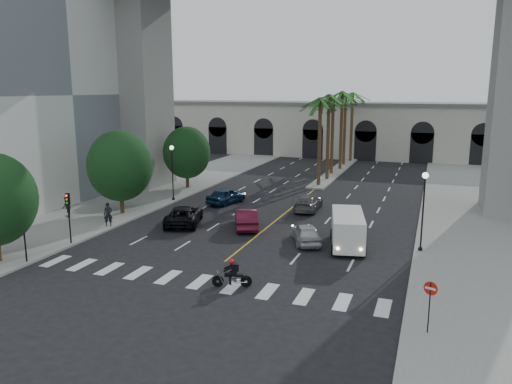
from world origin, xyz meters
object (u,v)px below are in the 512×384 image
Objects in this scene: traffic_signal_near at (23,224)px; car_c at (184,215)px; lamp_post_right at (423,205)px; car_b at (246,218)px; car_e at (226,196)px; car_a at (306,233)px; pedestrian_a at (108,214)px; pedestrian_b at (67,207)px; do_not_enter_sign at (430,297)px; lamp_post_left_far at (172,168)px; car_d at (308,203)px; motorcycle_rider at (233,274)px; cargo_van at (348,229)px; traffic_signal_far at (69,210)px.

car_c is at bearing 67.47° from traffic_signal_near.
lamp_post_right reaches higher than traffic_signal_near.
car_b is 1.05× the size of car_e.
traffic_signal_near is at bearing 49.84° from car_c.
car_b reaches higher than car_a.
pedestrian_a is (-15.31, -1.43, 0.38)m from car_a.
pedestrian_b is (-9.79, -1.92, 0.28)m from car_c.
lamp_post_left_far is at bearing 160.60° from do_not_enter_sign.
car_d is 2.76× the size of pedestrian_b.
lamp_post_left_far is at bearing 160.67° from lamp_post_right.
pedestrian_b reaches higher than car_a.
motorcycle_rider is 18.39m from car_d.
car_d is 10.65m from cargo_van.
car_e is 0.77× the size of cargo_van.
car_d is 2.58× the size of pedestrian_a.
cargo_van is 18.24m from pedestrian_a.
car_d is at bearing 68.10° from pedestrian_b.
motorcycle_rider is 20.28m from pedestrian_b.
car_d is at bearing 49.91° from traffic_signal_far.
car_b is 7.87m from car_d.
motorcycle_rider is 0.45× the size of car_b.
car_a is 10.45m from car_c.
lamp_post_left_far is at bearing 55.82° from pedestrian_a.
car_c is (4.77, 7.50, -1.77)m from traffic_signal_far.
lamp_post_left_far reaches higher than car_e.
traffic_signal_far is 9.06m from car_c.
traffic_signal_far reaches higher than pedestrian_b.
motorcycle_rider is at bearing 4.12° from traffic_signal_near.
cargo_van reaches higher than pedestrian_a.
car_e is at bearing 83.50° from pedestrian_b.
lamp_post_right is at bearing 148.73° from car_b.
do_not_enter_sign is at bearing -12.60° from traffic_signal_far.
traffic_signal_near is at bearing -22.81° from pedestrian_b.
car_a is 13.72m from car_e.
do_not_enter_sign reaches higher than cargo_van.
traffic_signal_far is (-22.70, -6.50, -0.71)m from lamp_post_right.
traffic_signal_far is at bearing 39.90° from car_c.
cargo_van is at bearing 155.88° from car_c.
do_not_enter_sign is (23.50, -19.73, -1.41)m from lamp_post_left_far.
traffic_signal_near reaches higher than pedestrian_a.
traffic_signal_near and traffic_signal_far have the same top height.
lamp_post_left_far is at bearing 90.31° from traffic_signal_near.
lamp_post_left_far is 1.47× the size of traffic_signal_far.
traffic_signal_far reaches higher than motorcycle_rider.
car_e reaches higher than car_a.
car_c is (-5.03, -0.63, -0.02)m from car_b.
traffic_signal_near is 20.60m from cargo_van.
car_e is 11.97m from pedestrian_a.
car_c is 7.79m from car_e.
motorcycle_rider is at bearing -52.54° from lamp_post_left_far.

